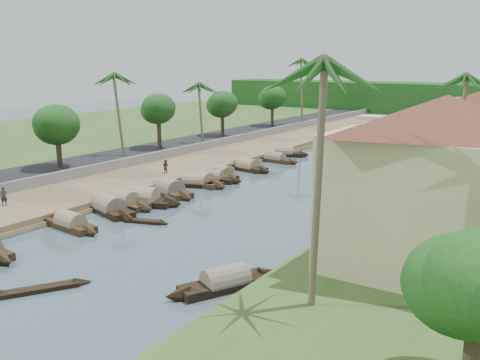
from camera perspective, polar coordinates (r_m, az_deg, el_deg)
The scene contains 39 objects.
ground at distance 43.36m, azimuth -4.73°, elevation -5.15°, with size 220.00×220.00×0.00m, color #3D4F5B.
left_bank at distance 68.13m, azimuth -4.97°, elevation 1.73°, with size 10.00×180.00×0.80m, color brown.
road at distance 73.58m, azimuth -10.18°, elevation 2.62°, with size 8.00×180.00×1.40m, color black.
retaining_wall at distance 70.61m, azimuth -7.66°, elevation 2.83°, with size 0.40×180.00×1.10m, color #65645E.
far_left_fill at distance 93.67m, azimuth -22.06°, elevation 3.99°, with size 45.00×220.00×1.35m, color #2E4A1D.
treeline at distance 135.16m, azimuth 22.63°, elevation 7.73°, with size 120.00×14.00×8.00m.
bridge at distance 108.09m, azimuth 19.62°, elevation 5.77°, with size 28.00×4.00×2.40m.
building_near at distance 31.83m, azimuth 20.58°, elevation -0.55°, with size 14.85×14.85×10.20m.
sampan_2 at distance 45.10m, azimuth -17.63°, elevation -4.47°, with size 7.32×2.24×1.94m.
sampan_3 at distance 48.90m, azimuth -13.81°, elevation -2.91°, with size 8.90×4.22×2.34m.
sampan_4 at distance 50.60m, azimuth -12.40°, elevation -2.32°, with size 8.03×2.25×2.26m.
sampan_5 at distance 50.87m, azimuth -10.40°, elevation -2.15°, with size 8.34×4.53×2.55m.
sampan_6 at distance 54.38m, azimuth -7.56°, elevation -1.09°, with size 8.44×4.25×2.44m.
sampan_7 at distance 57.41m, azimuth -4.97°, elevation -0.32°, with size 6.71×3.87×1.84m.
sampan_8 at distance 57.80m, azimuth -4.23°, elevation -0.21°, with size 7.29×2.29×2.23m.
sampan_9 at distance 59.52m, azimuth -3.12°, elevation 0.18°, with size 7.71×3.23×1.96m.
sampan_10 at distance 61.86m, azimuth -1.79°, elevation 0.66°, with size 6.67×4.32×1.91m.
sampan_11 at distance 65.76m, azimuth 0.83°, elevation 1.39°, with size 7.51×2.95×2.13m.
sampan_12 at distance 71.44m, azimuth 3.74°, elevation 2.26°, with size 7.68×1.92×1.86m.
sampan_13 at distance 75.83m, azimuth 4.76°, elevation 2.85°, with size 7.32×4.17×2.03m.
sampan_14 at distance 32.07m, azimuth -1.53°, elevation -10.88°, with size 4.85×7.73×1.96m.
sampan_15 at distance 45.52m, azimuth 12.31°, elevation -4.01°, with size 4.17×6.79×1.88m.
sampan_16 at distance 56.99m, azimuth 15.84°, elevation -0.85°, with size 2.00×8.94×2.18m.
canoe_0 at distance 33.98m, azimuth -20.63°, elevation -10.90°, with size 3.89×5.65×0.81m.
canoe_1 at distance 45.28m, azimuth -10.20°, elevation -4.41°, with size 4.49×2.15×0.73m.
canoe_2 at distance 61.28m, azimuth -2.98°, elevation 0.24°, with size 5.40×1.98×0.78m.
palm_0 at distance 25.11m, azimuth 8.52°, elevation 11.67°, with size 3.20×3.20×13.50m.
palm_1 at distance 39.81m, azimuth 19.40°, elevation 6.57°, with size 3.20×3.20×10.04m.
palm_2 at distance 55.10m, azimuth 22.64°, elevation 9.95°, with size 3.20×3.20×12.17m.
palm_5 at distance 69.01m, azimuth -12.81°, elevation 10.69°, with size 3.20×3.20×11.65m.
palm_6 at distance 78.28m, azimuth -4.16°, elevation 10.01°, with size 3.20×3.20×10.05m.
palm_8 at distance 102.22m, azimuth 6.76°, elevation 12.46°, with size 3.20×3.20×13.58m.
tree_2 at distance 63.05m, azimuth -18.94°, elevation 5.51°, with size 5.04×5.04×6.90m.
tree_3 at distance 74.35m, azimuth -8.70°, elevation 7.43°, with size 4.63×4.63×7.28m.
tree_4 at distance 86.15m, azimuth -1.90°, elevation 8.02°, with size 4.77×4.77×6.98m.
tree_5 at distance 99.55m, azimuth 3.48°, elevation 8.71°, with size 4.82×4.82×7.16m.
tree_7 at distance 20.98m, azimuth 24.11°, elevation -10.30°, with size 4.60×4.60×6.17m.
person_near at distance 50.97m, azimuth -23.89°, elevation -1.59°, with size 0.62×0.40×1.69m, color #26252D.
person_far at distance 60.86m, azimuth -7.94°, elevation 1.46°, with size 0.75×0.58×1.53m, color #302D22.
Camera 1 is at (25.64, -32.38, 13.18)m, focal length 40.00 mm.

